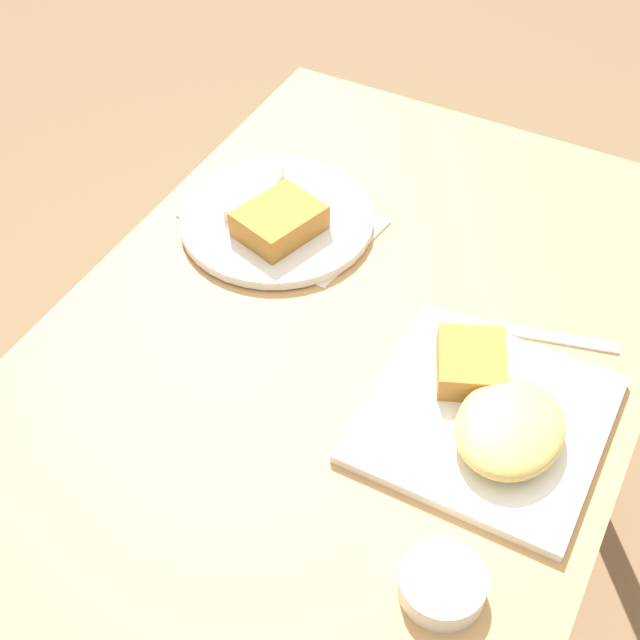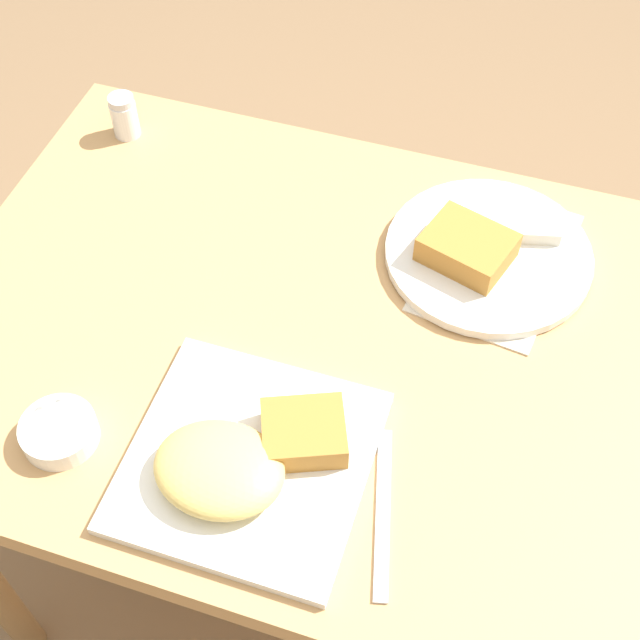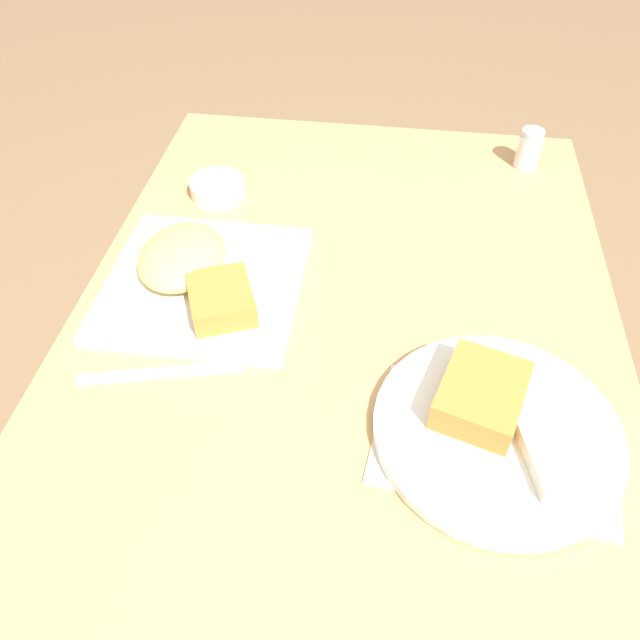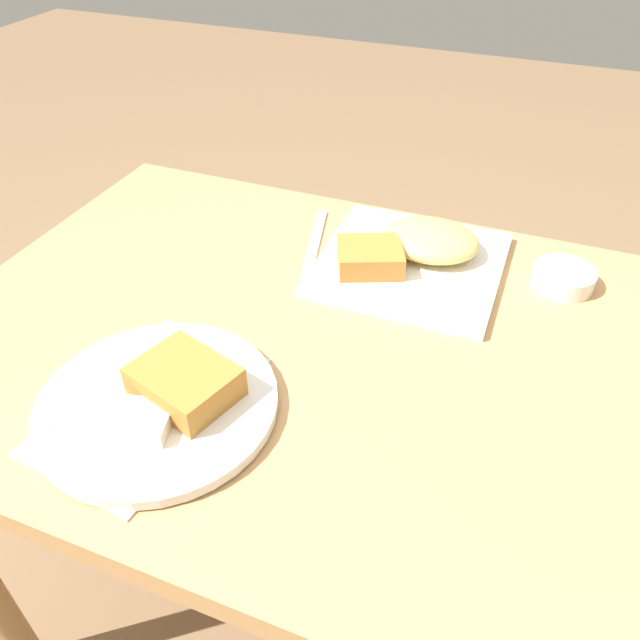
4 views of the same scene
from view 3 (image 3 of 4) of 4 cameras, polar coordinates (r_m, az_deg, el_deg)
ground_plane at (r=1.47m, az=1.31°, el=-20.82°), size 8.00×8.00×0.00m
dining_table at (r=0.91m, az=1.99°, el=-4.53°), size 1.10×0.75×0.73m
menu_card at (r=0.75m, az=15.64°, el=-10.93°), size 0.21×0.29×0.00m
plate_square_near at (r=0.90m, az=-11.11°, el=4.07°), size 0.27×0.27×0.06m
plate_oval_far at (r=0.75m, az=15.89°, el=-9.05°), size 0.28×0.28×0.05m
sauce_ramekin at (r=1.08m, az=-9.36°, el=11.86°), size 0.09×0.09×0.03m
salt_shaker at (r=1.19m, az=18.52°, el=14.43°), size 0.04×0.04×0.07m
butter_knife at (r=0.81m, az=-14.29°, el=-4.73°), size 0.07×0.21×0.00m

